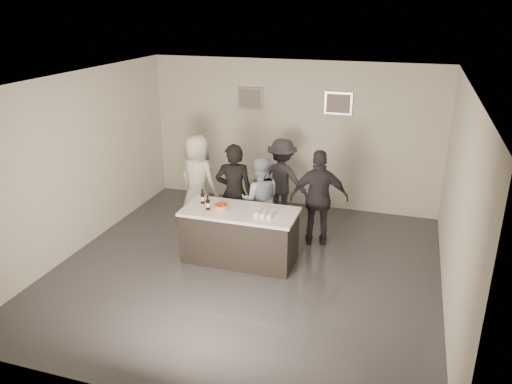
% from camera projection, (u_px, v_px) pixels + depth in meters
% --- Properties ---
extents(floor, '(6.00, 6.00, 0.00)m').
position_uv_depth(floor, '(247.00, 269.00, 8.07)').
color(floor, '#3D3D42').
rests_on(floor, ground).
extents(ceiling, '(6.00, 6.00, 0.00)m').
position_uv_depth(ceiling, '(245.00, 81.00, 7.00)').
color(ceiling, white).
extents(wall_back, '(6.00, 0.04, 3.00)m').
position_uv_depth(wall_back, '(293.00, 135.00, 10.21)').
color(wall_back, silver).
rests_on(wall_back, ground).
extents(wall_front, '(6.00, 0.04, 3.00)m').
position_uv_depth(wall_front, '(148.00, 280.00, 4.86)').
color(wall_front, silver).
rests_on(wall_front, ground).
extents(wall_left, '(0.04, 6.00, 3.00)m').
position_uv_depth(wall_left, '(77.00, 164.00, 8.38)').
color(wall_left, silver).
rests_on(wall_left, ground).
extents(wall_right, '(0.04, 6.00, 3.00)m').
position_uv_depth(wall_right, '(458.00, 204.00, 6.69)').
color(wall_right, silver).
rests_on(wall_right, ground).
extents(picture_left, '(0.54, 0.04, 0.44)m').
position_uv_depth(picture_left, '(250.00, 98.00, 10.18)').
color(picture_left, '#B2B2B7').
rests_on(picture_left, wall_back).
extents(picture_right, '(0.54, 0.04, 0.44)m').
position_uv_depth(picture_right, '(338.00, 103.00, 9.68)').
color(picture_right, '#B2B2B7').
rests_on(picture_right, wall_back).
extents(bar_counter, '(1.86, 0.86, 0.90)m').
position_uv_depth(bar_counter, '(240.00, 235.00, 8.19)').
color(bar_counter, white).
rests_on(bar_counter, ground).
extents(cake, '(0.23, 0.23, 0.07)m').
position_uv_depth(cake, '(221.00, 207.00, 8.06)').
color(cake, orange).
rests_on(cake, bar_counter).
extents(beer_bottle_a, '(0.07, 0.07, 0.26)m').
position_uv_depth(beer_bottle_a, '(203.00, 196.00, 8.27)').
color(beer_bottle_a, black).
rests_on(beer_bottle_a, bar_counter).
extents(beer_bottle_b, '(0.07, 0.07, 0.26)m').
position_uv_depth(beer_bottle_b, '(208.00, 202.00, 8.01)').
color(beer_bottle_b, black).
rests_on(beer_bottle_b, bar_counter).
extents(tumbler_cluster, '(0.30, 0.30, 0.08)m').
position_uv_depth(tumbler_cluster, '(265.00, 213.00, 7.83)').
color(tumbler_cluster, '#C47612').
rests_on(tumbler_cluster, bar_counter).
extents(candles, '(0.24, 0.08, 0.01)m').
position_uv_depth(candles, '(213.00, 215.00, 7.83)').
color(candles, pink).
rests_on(candles, bar_counter).
extents(person_main_black, '(0.74, 0.59, 1.79)m').
position_uv_depth(person_main_black, '(234.00, 193.00, 8.77)').
color(person_main_black, black).
rests_on(person_main_black, ground).
extents(person_main_blue, '(0.91, 0.80, 1.55)m').
position_uv_depth(person_main_blue, '(259.00, 199.00, 8.82)').
color(person_main_blue, '#9AB2C9').
rests_on(person_main_blue, ground).
extents(person_guest_left, '(0.98, 0.81, 1.73)m').
position_uv_depth(person_guest_left, '(198.00, 179.00, 9.53)').
color(person_guest_left, white).
rests_on(person_guest_left, ground).
extents(person_guest_right, '(1.08, 0.64, 1.72)m').
position_uv_depth(person_guest_right, '(319.00, 198.00, 8.63)').
color(person_guest_right, '#2D2931').
rests_on(person_guest_right, ground).
extents(person_guest_back, '(1.13, 0.75, 1.62)m').
position_uv_depth(person_guest_back, '(282.00, 179.00, 9.70)').
color(person_guest_back, '#302F38').
rests_on(person_guest_back, ground).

